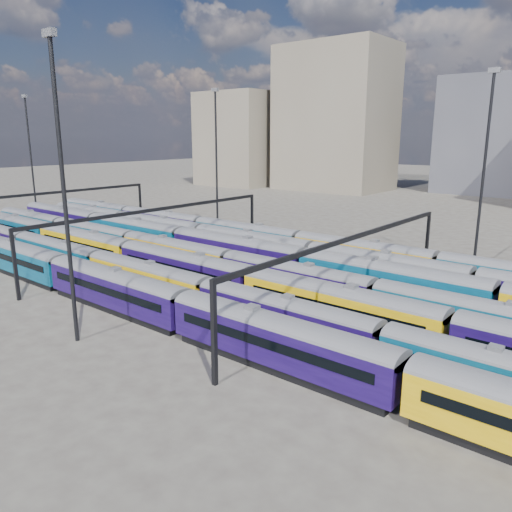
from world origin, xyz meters
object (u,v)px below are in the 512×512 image
Objects in this scene: mast_2 at (63,182)px; rake_1 at (207,292)px; rake_2 at (184,265)px; rake_0 at (185,307)px.

rake_1 is at bearing 70.33° from mast_2.
rake_2 is 20.91m from mast_2.
rake_0 is 14.78m from mast_2.
mast_2 is at bearing -74.96° from rake_2.
rake_0 is at bearing -42.14° from rake_2.
rake_0 is 1.10× the size of rake_1.
mast_2 is (4.57, -17.00, 11.28)m from rake_2.
rake_0 is at bearing 47.19° from mast_2.
mast_2 reaches higher than rake_0.
rake_1 is at bearing 113.68° from rake_0.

